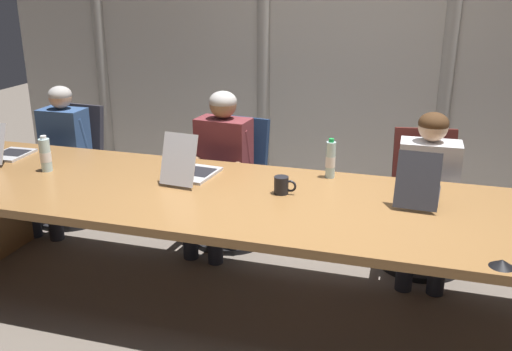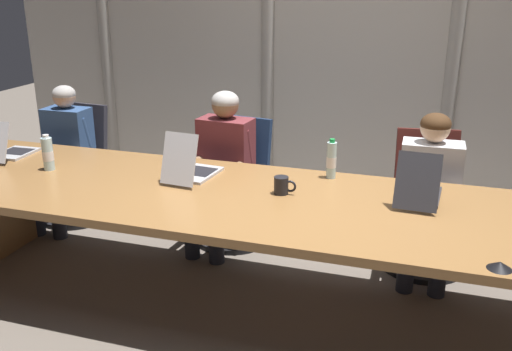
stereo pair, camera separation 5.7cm
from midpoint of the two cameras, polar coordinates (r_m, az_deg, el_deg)
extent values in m
plane|color=#6B6056|center=(3.59, 3.06, -13.59)|extent=(13.75, 13.75, 0.00)
cube|color=olive|center=(3.26, 3.28, -2.96)|extent=(4.95, 1.17, 0.05)
cube|color=black|center=(3.28, 3.26, -4.01)|extent=(4.21, 0.10, 0.06)
cube|color=beige|center=(5.23, 9.35, 13.57)|extent=(6.88, 0.10, 2.91)
cylinder|color=#A39E96|center=(6.04, -15.74, 13.84)|extent=(0.12, 0.12, 2.85)
cylinder|color=#A39E96|center=(5.34, 0.46, 13.92)|extent=(0.12, 0.12, 2.85)
cylinder|color=#A39E96|center=(5.13, 18.64, 12.74)|extent=(0.12, 0.12, 2.85)
cube|color=#BCBCC1|center=(4.44, -23.64, 1.94)|extent=(0.24, 0.31, 0.02)
cube|color=black|center=(4.45, -23.49, 2.15)|extent=(0.20, 0.17, 0.00)
cube|color=#BCBCC1|center=(3.68, -6.44, 0.15)|extent=(0.25, 0.35, 0.02)
cube|color=black|center=(3.70, -6.27, 0.42)|extent=(0.21, 0.20, 0.00)
cube|color=#BCBCC1|center=(3.45, -8.23, 1.60)|extent=(0.23, 0.12, 0.31)
cube|color=black|center=(3.46, -8.19, 1.66)|extent=(0.21, 0.11, 0.27)
cube|color=#2D2D33|center=(3.45, 15.53, -1.80)|extent=(0.25, 0.35, 0.02)
cube|color=black|center=(3.47, 15.58, -1.51)|extent=(0.21, 0.19, 0.00)
cube|color=#2D2D33|center=(3.18, 15.42, -0.50)|extent=(0.24, 0.13, 0.30)
cube|color=black|center=(3.19, 15.43, -0.43)|extent=(0.22, 0.11, 0.27)
cube|color=#2D2D38|center=(5.00, -18.71, 0.23)|extent=(0.52, 0.52, 0.08)
cube|color=#2D2D38|center=(5.09, -17.47, 4.06)|extent=(0.44, 0.16, 0.50)
cylinder|color=#262628|center=(5.07, -18.47, -1.94)|extent=(0.05, 0.05, 0.32)
cylinder|color=black|center=(5.14, -18.26, -3.83)|extent=(0.60, 0.60, 0.04)
cube|color=navy|center=(4.36, -3.05, -1.51)|extent=(0.54, 0.54, 0.08)
cube|color=navy|center=(4.45, -1.79, 2.80)|extent=(0.44, 0.18, 0.49)
cylinder|color=#262628|center=(4.43, -3.01, -3.96)|extent=(0.05, 0.05, 0.32)
cylinder|color=black|center=(4.51, -2.97, -6.09)|extent=(0.60, 0.60, 0.04)
cube|color=#511E19|center=(4.13, 16.12, -3.48)|extent=(0.55, 0.55, 0.08)
cube|color=#511E19|center=(4.24, 16.10, 1.25)|extent=(0.45, 0.18, 0.50)
cylinder|color=#262628|center=(4.21, 15.87, -6.03)|extent=(0.05, 0.05, 0.32)
cylinder|color=black|center=(4.29, 15.65, -8.24)|extent=(0.60, 0.60, 0.04)
cube|color=#335184|center=(4.89, -18.93, 3.40)|extent=(0.36, 0.22, 0.51)
sphere|color=tan|center=(4.81, -19.37, 7.41)|extent=(0.18, 0.18, 0.18)
ellipsoid|color=#B2ADA8|center=(4.81, -19.40, 7.67)|extent=(0.18, 0.18, 0.14)
cylinder|color=#335184|center=(4.79, -17.56, 4.05)|extent=(0.07, 0.14, 0.27)
cylinder|color=tan|center=(4.66, -18.81, 1.99)|extent=(0.07, 0.30, 0.06)
cylinder|color=#335184|center=(4.96, -20.41, 4.22)|extent=(0.07, 0.14, 0.27)
cylinder|color=tan|center=(4.83, -21.69, 2.24)|extent=(0.07, 0.30, 0.06)
cylinder|color=#262833|center=(4.76, -18.92, -0.62)|extent=(0.13, 0.40, 0.13)
cylinder|color=#262833|center=(4.69, -19.88, -3.65)|extent=(0.11, 0.11, 0.42)
cylinder|color=#262833|center=(4.88, -20.85, -0.39)|extent=(0.13, 0.40, 0.13)
cylinder|color=#262833|center=(4.81, -21.82, -3.35)|extent=(0.11, 0.11, 0.42)
cube|color=brown|center=(4.25, -3.62, 2.26)|extent=(0.41, 0.26, 0.53)
sphere|color=#8C6647|center=(4.16, -3.73, 7.10)|extent=(0.20, 0.20, 0.20)
ellipsoid|color=#B2ADA8|center=(4.16, -3.73, 7.44)|extent=(0.20, 0.20, 0.15)
cylinder|color=brown|center=(4.17, -1.58, 2.97)|extent=(0.08, 0.14, 0.27)
cylinder|color=#8C6647|center=(4.02, -2.77, 0.60)|extent=(0.09, 0.30, 0.06)
cylinder|color=brown|center=(4.31, -5.64, 3.42)|extent=(0.08, 0.14, 0.27)
cylinder|color=#8C6647|center=(4.16, -6.93, 1.14)|extent=(0.09, 0.30, 0.06)
cylinder|color=#262833|center=(4.14, -3.49, -2.52)|extent=(0.17, 0.41, 0.13)
cylinder|color=#262833|center=(4.07, -4.54, -6.03)|extent=(0.11, 0.11, 0.42)
cylinder|color=#262833|center=(4.22, -5.94, -2.13)|extent=(0.17, 0.41, 0.13)
cylinder|color=#262833|center=(4.16, -7.01, -5.56)|extent=(0.11, 0.11, 0.42)
cube|color=silver|center=(4.02, 16.49, 0.03)|extent=(0.40, 0.23, 0.47)
sphere|color=beige|center=(3.92, 16.95, 4.69)|extent=(0.20, 0.20, 0.20)
ellipsoid|color=#472D19|center=(3.92, 16.99, 5.03)|extent=(0.20, 0.20, 0.15)
cylinder|color=silver|center=(4.01, 18.97, 0.42)|extent=(0.07, 0.14, 0.27)
cylinder|color=beige|center=(3.85, 18.92, -2.19)|extent=(0.07, 0.30, 0.06)
cylinder|color=silver|center=(4.00, 14.14, 0.85)|extent=(0.07, 0.14, 0.27)
cylinder|color=beige|center=(3.84, 13.88, -1.76)|extent=(0.07, 0.30, 0.06)
cylinder|color=#262833|center=(3.93, 17.60, -4.67)|extent=(0.14, 0.40, 0.13)
cylinder|color=#262833|center=(3.85, 17.36, -8.48)|extent=(0.11, 0.11, 0.42)
cylinder|color=#262833|center=(3.92, 14.68, -4.42)|extent=(0.14, 0.40, 0.13)
cylinder|color=#262833|center=(3.84, 14.36, -8.23)|extent=(0.11, 0.11, 0.42)
cylinder|color=silver|center=(3.97, -20.74, 1.93)|extent=(0.07, 0.07, 0.22)
cylinder|color=white|center=(3.98, -20.73, 1.78)|extent=(0.07, 0.07, 0.07)
cylinder|color=white|center=(3.94, -20.95, 3.59)|extent=(0.04, 0.04, 0.02)
cylinder|color=silver|center=(3.62, 7.04, 1.57)|extent=(0.06, 0.06, 0.23)
cylinder|color=white|center=(3.62, 7.03, 1.39)|extent=(0.06, 0.06, 0.07)
cylinder|color=green|center=(3.58, 7.12, 3.52)|extent=(0.03, 0.03, 0.02)
cylinder|color=black|center=(3.34, 2.06, -0.97)|extent=(0.09, 0.09, 0.11)
torus|color=black|center=(3.32, 2.97, -1.07)|extent=(0.07, 0.01, 0.07)
cone|color=black|center=(2.73, 22.88, -8.11)|extent=(0.11, 0.11, 0.03)
camera|label=1|loc=(0.03, -90.49, -0.17)|focal=39.89mm
camera|label=2|loc=(0.03, 89.51, 0.17)|focal=39.89mm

